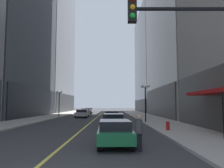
{
  "coord_description": "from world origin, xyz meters",
  "views": [
    {
      "loc": [
        2.55,
        -4.98,
        2.12
      ],
      "look_at": [
        2.56,
        22.53,
        4.62
      ],
      "focal_mm": 36.44,
      "sensor_mm": 36.0,
      "label": 1
    }
  ],
  "objects": [
    {
      "name": "fire_hydrant_right",
      "position": [
        6.9,
        12.91,
        0.4
      ],
      "size": [
        0.28,
        0.28,
        0.8
      ],
      "primitive_type": "cylinder",
      "color": "red",
      "rests_on": "ground"
    },
    {
      "name": "street_lamp_left_far",
      "position": [
        -6.4,
        33.54,
        3.26
      ],
      "size": [
        1.06,
        0.36,
        4.43
      ],
      "color": "black",
      "rests_on": "ground"
    },
    {
      "name": "lane_centre_stripe",
      "position": [
        0.0,
        35.0,
        0.0
      ],
      "size": [
        0.16,
        70.0,
        0.01
      ],
      "primitive_type": "cube",
      "color": "#E5D64C",
      "rests_on": "ground"
    },
    {
      "name": "ground_plane",
      "position": [
        0.0,
        35.0,
        0.0
      ],
      "size": [
        200.0,
        200.0,
        0.0
      ],
      "primitive_type": "plane",
      "color": "#38383A"
    },
    {
      "name": "car_silver",
      "position": [
        -2.38,
        33.01,
        0.72
      ],
      "size": [
        1.98,
        4.81,
        1.32
      ],
      "color": "#B7B7BC",
      "rests_on": "ground"
    },
    {
      "name": "car_black",
      "position": [
        2.67,
        15.36,
        0.72
      ],
      "size": [
        2.01,
        4.64,
        1.32
      ],
      "color": "black",
      "rests_on": "ground"
    },
    {
      "name": "storefront_awning_right",
      "position": [
        9.69,
        11.22,
        2.99
      ],
      "size": [
        1.6,
        6.25,
        3.12
      ],
      "color": "#B21414",
      "rests_on": "ground"
    },
    {
      "name": "car_maroon",
      "position": [
        -2.81,
        42.11,
        0.72
      ],
      "size": [
        1.88,
        4.3,
        1.32
      ],
      "color": "maroon",
      "rests_on": "ground"
    },
    {
      "name": "car_grey",
      "position": [
        2.49,
        24.15,
        0.72
      ],
      "size": [
        1.9,
        4.07,
        1.32
      ],
      "color": "slate",
      "rests_on": "ground"
    },
    {
      "name": "pedestrian_with_orange_bag",
      "position": [
        3.78,
        5.59,
        0.96
      ],
      "size": [
        0.37,
        0.37,
        1.66
      ],
      "color": "black",
      "rests_on": "ground"
    },
    {
      "name": "building_right_far",
      "position": [
        15.85,
        60.0,
        14.52
      ],
      "size": [
        10.91,
        26.0,
        29.17
      ],
      "color": "gray",
      "rests_on": "ground"
    },
    {
      "name": "car_green",
      "position": [
        2.69,
        6.9,
        0.72
      ],
      "size": [
        1.84,
        4.18,
        1.32
      ],
      "color": "#196038",
      "rests_on": "ground"
    },
    {
      "name": "sidewalk_right",
      "position": [
        8.25,
        35.0,
        0.07
      ],
      "size": [
        4.5,
        78.0,
        0.15
      ],
      "primitive_type": "cube",
      "color": "#ADA8A0",
      "rests_on": "ground"
    },
    {
      "name": "sidewalk_left",
      "position": [
        -8.25,
        35.0,
        0.07
      ],
      "size": [
        4.5,
        78.0,
        0.15
      ],
      "primitive_type": "cube",
      "color": "#ADA8A0",
      "rests_on": "ground"
    },
    {
      "name": "car_white",
      "position": [
        -3.03,
        49.64,
        0.72
      ],
      "size": [
        1.95,
        4.09,
        1.32
      ],
      "color": "silver",
      "rests_on": "ground"
    },
    {
      "name": "traffic_light_near_right",
      "position": [
        5.35,
        2.1,
        3.74
      ],
      "size": [
        3.43,
        0.35,
        5.65
      ],
      "color": "black",
      "rests_on": "ground"
    },
    {
      "name": "street_lamp_right_mid",
      "position": [
        6.4,
        21.23,
        3.26
      ],
      "size": [
        1.06,
        0.36,
        4.43
      ],
      "color": "black",
      "rests_on": "ground"
    }
  ]
}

